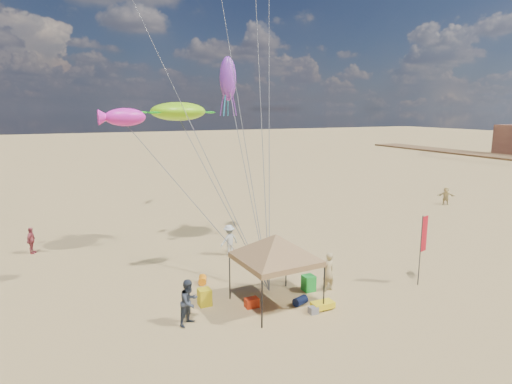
{
  "coord_description": "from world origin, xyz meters",
  "views": [
    {
      "loc": [
        -8.44,
        -15.39,
        7.91
      ],
      "look_at": [
        0.0,
        3.0,
        4.0
      ],
      "focal_mm": 30.18,
      "sensor_mm": 36.0,
      "label": 1
    }
  ],
  "objects_px": {
    "canopy_tent": "(276,237)",
    "cooler_red": "(252,303)",
    "person_near_b": "(189,302)",
    "person_far_a": "(31,241)",
    "feather_flag": "(423,239)",
    "person_far_c": "(446,196)",
    "chair_green": "(309,283)",
    "person_near_a": "(328,272)",
    "beach_cart": "(323,305)",
    "chair_yellow": "(205,297)",
    "cooler_blue": "(286,264)",
    "person_near_c": "(229,240)"
  },
  "relations": [
    {
      "from": "cooler_red",
      "to": "person_far_c",
      "type": "distance_m",
      "value": 24.9
    },
    {
      "from": "canopy_tent",
      "to": "beach_cart",
      "type": "relative_size",
      "value": 6.27
    },
    {
      "from": "person_near_a",
      "to": "person_far_c",
      "type": "xyz_separation_m",
      "value": [
        18.83,
        10.48,
        -0.12
      ]
    },
    {
      "from": "person_near_b",
      "to": "person_far_a",
      "type": "relative_size",
      "value": 1.16
    },
    {
      "from": "beach_cart",
      "to": "cooler_red",
      "type": "bearing_deg",
      "value": 151.07
    },
    {
      "from": "cooler_blue",
      "to": "feather_flag",
      "type": "bearing_deg",
      "value": -43.49
    },
    {
      "from": "feather_flag",
      "to": "person_near_c",
      "type": "xyz_separation_m",
      "value": [
        -6.51,
        7.42,
        -1.32
      ]
    },
    {
      "from": "canopy_tent",
      "to": "cooler_red",
      "type": "height_order",
      "value": "canopy_tent"
    },
    {
      "from": "feather_flag",
      "to": "chair_yellow",
      "type": "bearing_deg",
      "value": 168.03
    },
    {
      "from": "chair_green",
      "to": "person_far_a",
      "type": "height_order",
      "value": "person_far_a"
    },
    {
      "from": "person_near_a",
      "to": "chair_green",
      "type": "bearing_deg",
      "value": -33.48
    },
    {
      "from": "person_far_c",
      "to": "cooler_blue",
      "type": "bearing_deg",
      "value": -119.96
    },
    {
      "from": "cooler_red",
      "to": "person_near_c",
      "type": "relative_size",
      "value": 0.32
    },
    {
      "from": "feather_flag",
      "to": "person_near_c",
      "type": "height_order",
      "value": "feather_flag"
    },
    {
      "from": "feather_flag",
      "to": "person_far_c",
      "type": "relative_size",
      "value": 2.15
    },
    {
      "from": "cooler_blue",
      "to": "person_near_a",
      "type": "relative_size",
      "value": 0.31
    },
    {
      "from": "beach_cart",
      "to": "person_near_b",
      "type": "xyz_separation_m",
      "value": [
        -5.18,
        1.08,
        0.67
      ]
    },
    {
      "from": "feather_flag",
      "to": "person_far_c",
      "type": "xyz_separation_m",
      "value": [
        14.55,
        11.63,
        -1.41
      ]
    },
    {
      "from": "canopy_tent",
      "to": "person_far_a",
      "type": "bearing_deg",
      "value": 129.6
    },
    {
      "from": "feather_flag",
      "to": "chair_yellow",
      "type": "distance_m",
      "value": 10.05
    },
    {
      "from": "feather_flag",
      "to": "cooler_red",
      "type": "relative_size",
      "value": 6.05
    },
    {
      "from": "person_near_b",
      "to": "chair_yellow",
      "type": "bearing_deg",
      "value": 18.04
    },
    {
      "from": "cooler_red",
      "to": "chair_green",
      "type": "height_order",
      "value": "chair_green"
    },
    {
      "from": "chair_green",
      "to": "person_far_a",
      "type": "distance_m",
      "value": 15.61
    },
    {
      "from": "cooler_blue",
      "to": "person_near_c",
      "type": "xyz_separation_m",
      "value": [
        -1.92,
        3.07,
        0.66
      ]
    },
    {
      "from": "chair_yellow",
      "to": "beach_cart",
      "type": "xyz_separation_m",
      "value": [
        4.18,
        -2.35,
        -0.15
      ]
    },
    {
      "from": "chair_green",
      "to": "person_far_c",
      "type": "distance_m",
      "value": 22.06
    },
    {
      "from": "chair_yellow",
      "to": "person_far_c",
      "type": "distance_m",
      "value": 26.05
    },
    {
      "from": "canopy_tent",
      "to": "beach_cart",
      "type": "xyz_separation_m",
      "value": [
        1.54,
        -1.16,
        -2.7
      ]
    },
    {
      "from": "person_near_b",
      "to": "person_far_a",
      "type": "distance_m",
      "value": 12.79
    },
    {
      "from": "feather_flag",
      "to": "beach_cart",
      "type": "distance_m",
      "value": 5.84
    },
    {
      "from": "canopy_tent",
      "to": "chair_yellow",
      "type": "bearing_deg",
      "value": 155.77
    },
    {
      "from": "chair_green",
      "to": "person_far_c",
      "type": "xyz_separation_m",
      "value": [
        19.6,
        10.12,
        0.41
      ]
    },
    {
      "from": "canopy_tent",
      "to": "cooler_red",
      "type": "relative_size",
      "value": 10.45
    },
    {
      "from": "cooler_red",
      "to": "chair_yellow",
      "type": "height_order",
      "value": "chair_yellow"
    },
    {
      "from": "canopy_tent",
      "to": "person_near_b",
      "type": "xyz_separation_m",
      "value": [
        -3.64,
        -0.08,
        -2.03
      ]
    },
    {
      "from": "person_far_c",
      "to": "person_near_a",
      "type": "bearing_deg",
      "value": -111.65
    },
    {
      "from": "chair_yellow",
      "to": "person_near_a",
      "type": "distance_m",
      "value": 5.5
    },
    {
      "from": "chair_green",
      "to": "person_near_a",
      "type": "relative_size",
      "value": 0.4
    },
    {
      "from": "person_far_a",
      "to": "person_far_c",
      "type": "xyz_separation_m",
      "value": [
        30.97,
        -0.57,
        0.01
      ]
    },
    {
      "from": "chair_green",
      "to": "person_near_a",
      "type": "bearing_deg",
      "value": -25.15
    },
    {
      "from": "canopy_tent",
      "to": "person_near_a",
      "type": "relative_size",
      "value": 3.19
    },
    {
      "from": "beach_cart",
      "to": "cooler_blue",
      "type": "bearing_deg",
      "value": 79.12
    },
    {
      "from": "chair_green",
      "to": "person_near_a",
      "type": "height_order",
      "value": "person_near_a"
    },
    {
      "from": "cooler_red",
      "to": "person_near_a",
      "type": "xyz_separation_m",
      "value": [
        3.72,
        0.07,
        0.69
      ]
    },
    {
      "from": "person_far_a",
      "to": "person_near_a",
      "type": "bearing_deg",
      "value": -112.0
    },
    {
      "from": "chair_yellow",
      "to": "person_far_a",
      "type": "distance_m",
      "value": 12.19
    },
    {
      "from": "feather_flag",
      "to": "person_far_a",
      "type": "height_order",
      "value": "feather_flag"
    },
    {
      "from": "feather_flag",
      "to": "cooler_red",
      "type": "bearing_deg",
      "value": 172.3
    },
    {
      "from": "chair_green",
      "to": "beach_cart",
      "type": "bearing_deg",
      "value": -103.9
    }
  ]
}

